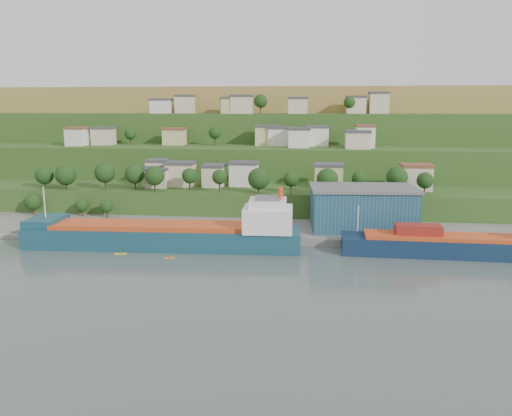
# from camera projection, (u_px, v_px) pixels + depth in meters

# --- Properties ---
(ground) EXTENTS (500.00, 500.00, 0.00)m
(ground) POSITION_uv_depth(u_px,v_px,m) (193.00, 259.00, 127.86)
(ground) COLOR #414F4A
(ground) RESTS_ON ground
(quay) EXTENTS (220.00, 26.00, 4.00)m
(quay) POSITION_uv_depth(u_px,v_px,m) (278.00, 234.00, 153.02)
(quay) COLOR slate
(quay) RESTS_ON ground
(pebble_beach) EXTENTS (40.00, 18.00, 2.40)m
(pebble_beach) POSITION_uv_depth(u_px,v_px,m) (36.00, 232.00, 155.10)
(pebble_beach) COLOR slate
(pebble_beach) RESTS_ON ground
(hillside) EXTENTS (360.00, 211.25, 96.00)m
(hillside) POSITION_uv_depth(u_px,v_px,m) (259.00, 173.00, 292.14)
(hillside) COLOR #284719
(hillside) RESTS_ON ground
(cargo_ship_near) EXTENTS (76.36, 14.73, 19.53)m
(cargo_ship_near) POSITION_uv_depth(u_px,v_px,m) (171.00, 236.00, 137.56)
(cargo_ship_near) COLOR #133849
(cargo_ship_near) RESTS_ON ground
(cargo_ship_far) EXTENTS (58.83, 11.17, 15.92)m
(cargo_ship_far) POSITION_uv_depth(u_px,v_px,m) (465.00, 246.00, 129.94)
(cargo_ship_far) COLOR #0C1E35
(cargo_ship_far) RESTS_ON ground
(warehouse) EXTENTS (32.15, 20.94, 12.80)m
(warehouse) POSITION_uv_depth(u_px,v_px,m) (362.00, 208.00, 149.83)
(warehouse) COLOR navy
(warehouse) RESTS_ON quay
(caravan) EXTENTS (5.84, 4.12, 2.52)m
(caravan) POSITION_uv_depth(u_px,v_px,m) (56.00, 222.00, 156.99)
(caravan) COLOR silver
(caravan) RESTS_ON pebble_beach
(dinghy) EXTENTS (3.88, 1.84, 0.75)m
(dinghy) POSITION_uv_depth(u_px,v_px,m) (69.00, 229.00, 151.64)
(dinghy) COLOR silver
(dinghy) RESTS_ON pebble_beach
(kayak_orange) EXTENTS (2.93, 1.06, 0.72)m
(kayak_orange) POSITION_uv_depth(u_px,v_px,m) (169.00, 257.00, 128.32)
(kayak_orange) COLOR orange
(kayak_orange) RESTS_ON ground
(kayak_yellow) EXTENTS (3.33, 1.10, 0.82)m
(kayak_yellow) POSITION_uv_depth(u_px,v_px,m) (121.00, 253.00, 131.81)
(kayak_yellow) COLOR yellow
(kayak_yellow) RESTS_ON ground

